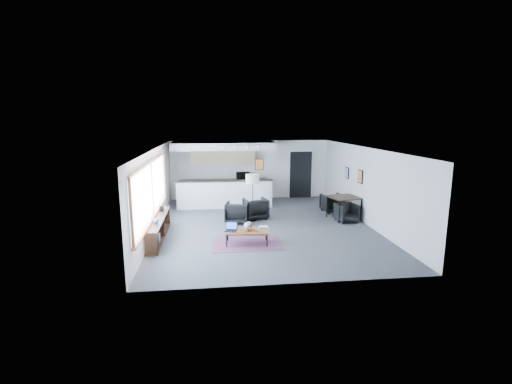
{
  "coord_description": "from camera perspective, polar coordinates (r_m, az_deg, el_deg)",
  "views": [
    {
      "loc": [
        -1.67,
        -11.89,
        3.52
      ],
      "look_at": [
        -0.21,
        0.4,
        1.09
      ],
      "focal_mm": 26.0,
      "sensor_mm": 36.0,
      "label": 1
    }
  ],
  "objects": [
    {
      "name": "coaster",
      "position": [
        10.44,
        -0.74,
        -6.27
      ],
      "size": [
        0.13,
        0.13,
        0.01
      ],
      "rotation": [
        0.0,
        0.0,
        0.24
      ],
      "color": "#E5590C",
      "rests_on": "coffee_table"
    },
    {
      "name": "dining_chair_near",
      "position": [
        13.31,
        13.76,
        -3.21
      ],
      "size": [
        0.67,
        0.64,
        0.6
      ],
      "primitive_type": "imported",
      "rotation": [
        0.0,
        0.0,
        0.17
      ],
      "color": "black",
      "rests_on": "floor"
    },
    {
      "name": "wall_art_lower",
      "position": [
        13.47,
        15.76,
        2.29
      ],
      "size": [
        0.03,
        0.38,
        0.48
      ],
      "color": "black",
      "rests_on": "room"
    },
    {
      "name": "doorway",
      "position": [
        16.97,
        6.85,
        2.75
      ],
      "size": [
        1.1,
        0.12,
        2.15
      ],
      "color": "black",
      "rests_on": "room"
    },
    {
      "name": "dining_table",
      "position": [
        13.53,
        13.42,
        -1.01
      ],
      "size": [
        1.15,
        1.15,
        0.82
      ],
      "rotation": [
        0.0,
        0.0,
        0.2
      ],
      "color": "#301D11",
      "rests_on": "floor"
    },
    {
      "name": "book_stack",
      "position": [
        10.76,
        1.19,
        -5.52
      ],
      "size": [
        0.31,
        0.25,
        0.09
      ],
      "rotation": [
        0.0,
        0.0,
        -0.05
      ],
      "color": "silver",
      "rests_on": "coffee_table"
    },
    {
      "name": "kitchenette",
      "position": [
        15.75,
        -4.99,
        3.26
      ],
      "size": [
        4.2,
        1.96,
        2.6
      ],
      "color": "white",
      "rests_on": "floor"
    },
    {
      "name": "armchair_left",
      "position": [
        12.82,
        -2.9,
        -3.01
      ],
      "size": [
        0.9,
        0.87,
        0.79
      ],
      "primitive_type": "imported",
      "rotation": [
        0.0,
        0.0,
        2.92
      ],
      "color": "black",
      "rests_on": "floor"
    },
    {
      "name": "kilim_rug",
      "position": [
        10.77,
        -1.4,
        -7.93
      ],
      "size": [
        2.02,
        1.39,
        0.01
      ],
      "rotation": [
        0.0,
        0.0,
        -0.01
      ],
      "color": "#5C324C",
      "rests_on": "floor"
    },
    {
      "name": "microwave",
      "position": [
        16.28,
        -2.03,
        2.62
      ],
      "size": [
        0.59,
        0.38,
        0.37
      ],
      "primitive_type": "imported",
      "rotation": [
        0.0,
        0.0,
        0.15
      ],
      "color": "black",
      "rests_on": "kitchenette"
    },
    {
      "name": "window",
      "position": [
        11.33,
        -15.75,
        0.19
      ],
      "size": [
        0.1,
        5.95,
        1.66
      ],
      "color": "#8CBFFF",
      "rests_on": "room"
    },
    {
      "name": "ceramic_pot",
      "position": [
        10.61,
        -1.18,
        -5.26
      ],
      "size": [
        0.26,
        0.26,
        0.26
      ],
      "rotation": [
        0.0,
        0.0,
        0.42
      ],
      "color": "gray",
      "rests_on": "coffee_table"
    },
    {
      "name": "dining_chair_far",
      "position": [
        14.56,
        11.67,
        -1.76
      ],
      "size": [
        0.72,
        0.69,
        0.67
      ],
      "primitive_type": "imported",
      "rotation": [
        0.0,
        0.0,
        3.28
      ],
      "color": "black",
      "rests_on": "floor"
    },
    {
      "name": "room",
      "position": [
        12.21,
        1.21,
        0.64
      ],
      "size": [
        7.02,
        9.02,
        2.62
      ],
      "color": "#4A4A4D",
      "rests_on": "ground"
    },
    {
      "name": "armchair_right",
      "position": [
        13.39,
        -0.05,
        -2.36
      ],
      "size": [
        0.92,
        0.88,
        0.8
      ],
      "primitive_type": "imported",
      "rotation": [
        0.0,
        0.0,
        3.36
      ],
      "color": "black",
      "rests_on": "floor"
    },
    {
      "name": "console",
      "position": [
        11.42,
        -14.75,
        -5.5
      ],
      "size": [
        0.35,
        3.0,
        0.8
      ],
      "color": "#301D11",
      "rests_on": "floor"
    },
    {
      "name": "track_light",
      "position": [
        14.17,
        -2.39,
        7.09
      ],
      "size": [
        1.6,
        0.07,
        0.15
      ],
      "color": "silver",
      "rests_on": "room"
    },
    {
      "name": "floor_lamp",
      "position": [
        12.83,
        -0.54,
        1.78
      ],
      "size": [
        0.5,
        0.5,
        1.65
      ],
      "rotation": [
        0.0,
        0.0,
        0.05
      ],
      "color": "black",
      "rests_on": "floor"
    },
    {
      "name": "laptop",
      "position": [
        10.65,
        -3.85,
        -5.58
      ],
      "size": [
        0.38,
        0.34,
        0.23
      ],
      "rotation": [
        0.0,
        0.0,
        -0.29
      ],
      "color": "black",
      "rests_on": "coffee_table"
    },
    {
      "name": "wall_art_upper",
      "position": [
        14.67,
        13.83,
        2.88
      ],
      "size": [
        0.03,
        0.34,
        0.44
      ],
      "color": "black",
      "rests_on": "room"
    },
    {
      "name": "coffee_table",
      "position": [
        10.66,
        -1.41,
        -6.08
      ],
      "size": [
        1.27,
        0.77,
        0.4
      ],
      "rotation": [
        0.0,
        0.0,
        -0.09
      ],
      "color": "brown",
      "rests_on": "floor"
    }
  ]
}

